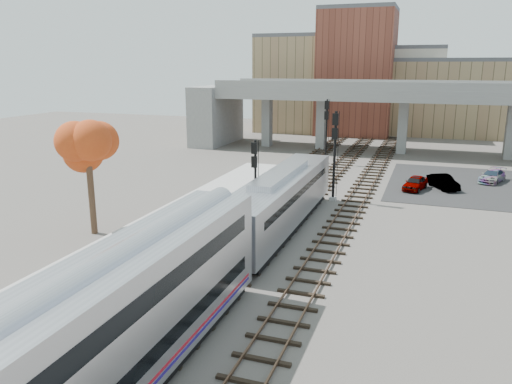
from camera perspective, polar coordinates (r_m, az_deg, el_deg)
The scene contains 16 objects.
ground at distance 28.74m, azimuth -4.20°, elevation -9.37°, with size 160.00×160.00×0.00m, color #47423D.
platform at distance 32.09m, azimuth -16.25°, elevation -7.00°, with size 4.50×60.00×0.35m, color #9E9E99.
yellow_strip at distance 31.00m, azimuth -13.39°, elevation -7.22°, with size 0.70×60.00×0.01m, color yellow.
tracks at distance 39.53m, azimuth 4.31°, elevation -2.56°, with size 10.70×95.00×0.25m.
overpass at distance 69.52m, azimuth 14.83°, elevation 9.15°, with size 54.00×12.00×9.50m.
buildings_far at distance 91.18m, azimuth 13.80°, elevation 11.64°, with size 43.00×21.00×20.60m.
parking_lot at distance 53.41m, azimuth 22.52°, elevation 0.78°, with size 14.00×18.00×0.04m, color black.
locomotive at distance 35.30m, azimuth 2.81°, elevation -0.89°, with size 3.02×19.05×4.10m.
coach at distance 16.48m, azimuth -21.85°, elevation -18.84°, with size 3.03×25.00×5.00m.
signal_mast_near at distance 36.25m, azimuth -0.11°, elevation 0.71°, with size 0.60×0.64×6.33m.
signal_mast_mid at distance 43.31m, azimuth 8.94°, elevation 4.12°, with size 0.60×0.64×7.77m.
signal_mast_far at distance 60.04m, azimuth 8.03°, elevation 6.88°, with size 0.60×0.64×7.63m.
tree at distance 35.68m, azimuth -18.72°, elevation 5.06°, with size 3.60×3.60×8.43m.
car_a at distance 49.47m, azimuth 17.74°, elevation 1.00°, with size 1.56×3.89×1.32m, color #99999E.
car_b at distance 50.82m, azimuth 20.60°, elevation 1.10°, with size 1.41×4.04×1.33m, color #99999E.
car_c at distance 55.65m, azimuth 25.39°, elevation 1.67°, with size 1.75×4.31×1.25m, color #99999E.
Camera 1 is at (10.71, -24.05, 11.54)m, focal length 35.00 mm.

